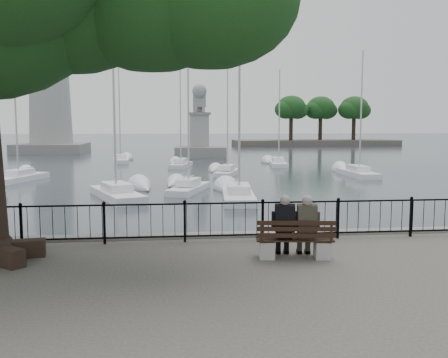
{
  "coord_description": "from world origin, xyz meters",
  "views": [
    {
      "loc": [
        -1.31,
        -9.96,
        2.98
      ],
      "look_at": [
        0.0,
        2.5,
        1.6
      ],
      "focal_mm": 40.0,
      "sensor_mm": 36.0,
      "label": 1
    }
  ],
  "objects": [
    {
      "name": "sailboat_e",
      "position": [
        -11.97,
        26.21,
        -0.67
      ],
      "size": [
        2.98,
        5.64,
        11.19
      ],
      "color": "white",
      "rests_on": "ground"
    },
    {
      "name": "person_left",
      "position": [
        1.17,
        0.8,
        0.66
      ],
      "size": [
        0.44,
        0.74,
        1.43
      ],
      "color": "black",
      "rests_on": "ground"
    },
    {
      "name": "sailboat_h",
      "position": [
        -6.62,
        43.01,
        -0.62
      ],
      "size": [
        2.08,
        5.48,
        13.02
      ],
      "color": "white",
      "rests_on": "ground"
    },
    {
      "name": "sailboat_g",
      "position": [
        8.84,
        36.94,
        -0.71
      ],
      "size": [
        2.05,
        5.34,
        9.25
      ],
      "color": "white",
      "rests_on": "ground"
    },
    {
      "name": "sailboat_i",
      "position": [
        -4.28,
        17.07,
        -0.67
      ],
      "size": [
        3.61,
        6.0,
        11.55
      ],
      "color": "white",
      "rests_on": "ground"
    },
    {
      "name": "person_right",
      "position": [
        1.66,
        0.74,
        0.66
      ],
      "size": [
        0.44,
        0.74,
        1.43
      ],
      "color": "#2A2720",
      "rests_on": "ground"
    },
    {
      "name": "harbor",
      "position": [
        0.0,
        3.0,
        -0.5
      ],
      "size": [
        260.0,
        260.0,
        1.2
      ],
      "color": "slate",
      "rests_on": "ground"
    },
    {
      "name": "far_shore",
      "position": [
        25.54,
        79.46,
        3.0
      ],
      "size": [
        30.0,
        8.6,
        9.18
      ],
      "color": "#45403A",
      "rests_on": "ground"
    },
    {
      "name": "sailboat_c",
      "position": [
        2.16,
        15.81,
        -0.68
      ],
      "size": [
        2.03,
        5.75,
        11.02
      ],
      "color": "white",
      "rests_on": "ground"
    },
    {
      "name": "sailboat_d",
      "position": [
        12.94,
        26.94,
        -0.71
      ],
      "size": [
        1.59,
        5.54,
        9.66
      ],
      "color": "white",
      "rests_on": "ground"
    },
    {
      "name": "lion_monument",
      "position": [
        2.0,
        49.93,
        1.2
      ],
      "size": [
        5.96,
        5.96,
        8.8
      ],
      "color": "slate",
      "rests_on": "ground"
    },
    {
      "name": "sailboat_b",
      "position": [
        -0.33,
        19.23,
        -0.67
      ],
      "size": [
        2.87,
        5.02,
        10.72
      ],
      "color": "white",
      "rests_on": "ground"
    },
    {
      "name": "bench",
      "position": [
        1.39,
        0.67,
        0.31
      ],
      "size": [
        1.76,
        0.72,
        0.9
      ],
      "color": "gray",
      "rests_on": "ground"
    },
    {
      "name": "lighthouse",
      "position": [
        -18.0,
        62.0,
        10.97
      ],
      "size": [
        9.27,
        9.27,
        28.59
      ],
      "color": "slate",
      "rests_on": "ground"
    },
    {
      "name": "railing",
      "position": [
        0.0,
        2.5,
        0.56
      ],
      "size": [
        22.06,
        0.06,
        1.0
      ],
      "color": "black",
      "rests_on": "ground"
    },
    {
      "name": "sailboat_f",
      "position": [
        -0.47,
        36.63,
        -0.7
      ],
      "size": [
        2.39,
        5.03,
        9.53
      ],
      "color": "white",
      "rests_on": "ground"
    },
    {
      "name": "sailboat_j",
      "position": [
        3.01,
        28.8,
        -0.69
      ],
      "size": [
        2.64,
        4.81,
        9.83
      ],
      "color": "white",
      "rests_on": "ground"
    }
  ]
}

